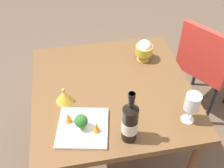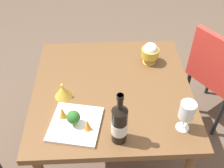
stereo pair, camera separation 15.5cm
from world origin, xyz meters
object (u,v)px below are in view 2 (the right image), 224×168
at_px(chair_near_window, 217,71).
at_px(carrot_garnish_left, 88,125).
at_px(wine_bottle, 119,124).
at_px(wine_glass, 187,111).
at_px(broccoli_floret, 73,117).
at_px(serving_plate, 76,124).
at_px(rice_bowl_lid, 63,91).
at_px(carrot_garnish_right, 62,112).
at_px(rice_bowl, 150,53).

height_order(chair_near_window, carrot_garnish_left, chair_near_window).
xyz_separation_m(wine_bottle, wine_glass, (-0.32, -0.05, 0.01)).
bearing_deg(broccoli_floret, wine_glass, 176.11).
height_order(wine_bottle, serving_plate, wine_bottle).
bearing_deg(serving_plate, rice_bowl_lid, -69.61).
bearing_deg(serving_plate, wine_glass, 175.66).
height_order(wine_bottle, broccoli_floret, wine_bottle).
distance_m(wine_bottle, broccoli_floret, 0.24).
bearing_deg(wine_glass, carrot_garnish_right, -8.09).
xyz_separation_m(wine_bottle, rice_bowl, (-0.23, -0.59, -0.05)).
xyz_separation_m(wine_bottle, broccoli_floret, (0.22, -0.09, -0.05)).
bearing_deg(rice_bowl_lid, serving_plate, 110.39).
relative_size(wine_bottle, carrot_garnish_left, 4.56).
distance_m(wine_glass, rice_bowl_lid, 0.67).
distance_m(carrot_garnish_left, carrot_garnish_right, 0.16).
height_order(wine_glass, carrot_garnish_right, wine_glass).
xyz_separation_m(wine_bottle, carrot_garnish_right, (0.28, -0.14, -0.07)).
bearing_deg(wine_glass, serving_plate, -4.34).
bearing_deg(carrot_garnish_left, chair_near_window, -144.96).
bearing_deg(wine_bottle, carrot_garnish_right, -26.29).
height_order(serving_plate, carrot_garnish_left, carrot_garnish_left).
distance_m(chair_near_window, carrot_garnish_right, 1.23).
bearing_deg(broccoli_floret, rice_bowl_lid, -71.12).
bearing_deg(chair_near_window, serving_plate, -92.45).
bearing_deg(wine_bottle, wine_glass, -170.76).
bearing_deg(broccoli_floret, carrot_garnish_left, 152.71).
distance_m(wine_bottle, carrot_garnish_left, 0.17).
distance_m(rice_bowl, carrot_garnish_left, 0.66).
relative_size(wine_bottle, rice_bowl, 2.17).
height_order(rice_bowl, rice_bowl_lid, rice_bowl).
relative_size(wine_glass, carrot_garnish_right, 2.63).
xyz_separation_m(broccoli_floret, carrot_garnish_right, (0.06, -0.05, -0.02)).
bearing_deg(serving_plate, wine_bottle, 156.52).
bearing_deg(rice_bowl, wine_bottle, 68.33).
relative_size(wine_bottle, wine_glass, 1.72).
bearing_deg(rice_bowl, serving_plate, 47.65).
relative_size(rice_bowl, serving_plate, 0.48).
distance_m(chair_near_window, wine_glass, 0.86).
relative_size(rice_bowl_lid, serving_plate, 0.34).
xyz_separation_m(wine_glass, rice_bowl, (0.09, -0.53, -0.05)).
relative_size(wine_glass, rice_bowl, 1.26).
relative_size(chair_near_window, carrot_garnish_left, 12.61).
distance_m(rice_bowl, broccoli_floret, 0.67).
distance_m(rice_bowl_lid, carrot_garnish_left, 0.29).
height_order(wine_bottle, carrot_garnish_right, wine_bottle).
xyz_separation_m(chair_near_window, carrot_garnish_right, (1.06, 0.57, 0.26)).
bearing_deg(carrot_garnish_left, broccoli_floret, -27.29).
bearing_deg(chair_near_window, wine_glass, -68.83).
relative_size(chair_near_window, wine_bottle, 2.77).
xyz_separation_m(rice_bowl, carrot_garnish_left, (0.38, 0.53, -0.02)).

